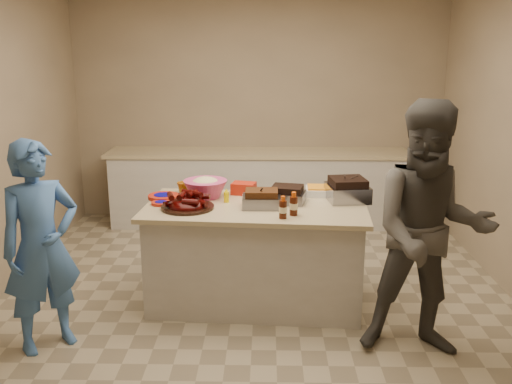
{
  "coord_description": "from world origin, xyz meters",
  "views": [
    {
      "loc": [
        0.11,
        -4.51,
        2.18
      ],
      "look_at": [
        0.02,
        0.06,
        0.96
      ],
      "focal_mm": 40.0,
      "sensor_mm": 36.0,
      "label": 1
    }
  ],
  "objects_px": {
    "rib_platter": "(188,208)",
    "guest_blue": "(51,344)",
    "island": "(256,301)",
    "mustard_bottle": "(226,202)",
    "roasting_pan": "(347,200)",
    "bbq_bottle_b": "(293,215)",
    "plastic_cup": "(183,193)",
    "bbq_bottle_a": "(283,218)",
    "coleslaw_bowl": "(206,197)",
    "guest_gray": "(420,350)"
  },
  "relations": [
    {
      "from": "island",
      "to": "mustard_bottle",
      "type": "distance_m",
      "value": 0.9
    },
    {
      "from": "island",
      "to": "guest_blue",
      "type": "relative_size",
      "value": 1.18
    },
    {
      "from": "guest_blue",
      "to": "roasting_pan",
      "type": "bearing_deg",
      "value": -18.81
    },
    {
      "from": "coleslaw_bowl",
      "to": "mustard_bottle",
      "type": "bearing_deg",
      "value": -38.3
    },
    {
      "from": "roasting_pan",
      "to": "bbq_bottle_b",
      "type": "bearing_deg",
      "value": -145.32
    },
    {
      "from": "bbq_bottle_b",
      "to": "guest_gray",
      "type": "bearing_deg",
      "value": -29.2
    },
    {
      "from": "roasting_pan",
      "to": "guest_gray",
      "type": "relative_size",
      "value": 0.18
    },
    {
      "from": "roasting_pan",
      "to": "guest_gray",
      "type": "xyz_separation_m",
      "value": [
        0.44,
        -0.95,
        -0.86
      ]
    },
    {
      "from": "rib_platter",
      "to": "bbq_bottle_b",
      "type": "relative_size",
      "value": 2.33
    },
    {
      "from": "bbq_bottle_b",
      "to": "guest_blue",
      "type": "relative_size",
      "value": 0.12
    },
    {
      "from": "roasting_pan",
      "to": "mustard_bottle",
      "type": "xyz_separation_m",
      "value": [
        -1.02,
        -0.08,
        0.0
      ]
    },
    {
      "from": "bbq_bottle_b",
      "to": "guest_blue",
      "type": "height_order",
      "value": "bbq_bottle_b"
    },
    {
      "from": "rib_platter",
      "to": "guest_blue",
      "type": "bearing_deg",
      "value": -145.29
    },
    {
      "from": "coleslaw_bowl",
      "to": "mustard_bottle",
      "type": "relative_size",
      "value": 3.19
    },
    {
      "from": "island",
      "to": "guest_blue",
      "type": "height_order",
      "value": "island"
    },
    {
      "from": "rib_platter",
      "to": "roasting_pan",
      "type": "bearing_deg",
      "value": 11.44
    },
    {
      "from": "bbq_bottle_a",
      "to": "mustard_bottle",
      "type": "distance_m",
      "value": 0.64
    },
    {
      "from": "coleslaw_bowl",
      "to": "plastic_cup",
      "type": "distance_m",
      "value": 0.26
    },
    {
      "from": "island",
      "to": "mustard_bottle",
      "type": "xyz_separation_m",
      "value": [
        -0.25,
        0.09,
        0.86
      ]
    },
    {
      "from": "roasting_pan",
      "to": "bbq_bottle_a",
      "type": "relative_size",
      "value": 1.9
    },
    {
      "from": "island",
      "to": "coleslaw_bowl",
      "type": "xyz_separation_m",
      "value": [
        -0.44,
        0.24,
        0.86
      ]
    },
    {
      "from": "bbq_bottle_a",
      "to": "plastic_cup",
      "type": "xyz_separation_m",
      "value": [
        -0.87,
        0.74,
        0.0
      ]
    },
    {
      "from": "guest_blue",
      "to": "coleslaw_bowl",
      "type": "bearing_deg",
      "value": 2.34
    },
    {
      "from": "guest_gray",
      "to": "mustard_bottle",
      "type": "bearing_deg",
      "value": 154.1
    },
    {
      "from": "bbq_bottle_b",
      "to": "guest_gray",
      "type": "relative_size",
      "value": 0.1
    },
    {
      "from": "bbq_bottle_a",
      "to": "mustard_bottle",
      "type": "bearing_deg",
      "value": 136.44
    },
    {
      "from": "rib_platter",
      "to": "mustard_bottle",
      "type": "xyz_separation_m",
      "value": [
        0.3,
        0.19,
        0.0
      ]
    },
    {
      "from": "bbq_bottle_a",
      "to": "plastic_cup",
      "type": "bearing_deg",
      "value": 139.83
    },
    {
      "from": "plastic_cup",
      "to": "bbq_bottle_a",
      "type": "bearing_deg",
      "value": -40.17
    },
    {
      "from": "bbq_bottle_a",
      "to": "rib_platter",
      "type": "bearing_deg",
      "value": 161.92
    },
    {
      "from": "roasting_pan",
      "to": "guest_blue",
      "type": "bearing_deg",
      "value": -165.69
    },
    {
      "from": "island",
      "to": "bbq_bottle_b",
      "type": "xyz_separation_m",
      "value": [
        0.3,
        -0.27,
        0.86
      ]
    },
    {
      "from": "plastic_cup",
      "to": "guest_gray",
      "type": "xyz_separation_m",
      "value": [
        1.87,
        -1.16,
        -0.86
      ]
    },
    {
      "from": "rib_platter",
      "to": "guest_gray",
      "type": "height_order",
      "value": "rib_platter"
    },
    {
      "from": "bbq_bottle_b",
      "to": "plastic_cup",
      "type": "bearing_deg",
      "value": 145.67
    },
    {
      "from": "bbq_bottle_a",
      "to": "plastic_cup",
      "type": "relative_size",
      "value": 1.65
    },
    {
      "from": "island",
      "to": "bbq_bottle_a",
      "type": "xyz_separation_m",
      "value": [
        0.21,
        -0.35,
        0.86
      ]
    },
    {
      "from": "rib_platter",
      "to": "plastic_cup",
      "type": "relative_size",
      "value": 4.08
    },
    {
      "from": "island",
      "to": "guest_blue",
      "type": "distance_m",
      "value": 1.69
    },
    {
      "from": "coleslaw_bowl",
      "to": "mustard_bottle",
      "type": "distance_m",
      "value": 0.24
    },
    {
      "from": "island",
      "to": "guest_gray",
      "type": "bearing_deg",
      "value": -28.6
    },
    {
      "from": "coleslaw_bowl",
      "to": "bbq_bottle_b",
      "type": "height_order",
      "value": "coleslaw_bowl"
    },
    {
      "from": "guest_gray",
      "to": "island",
      "type": "bearing_deg",
      "value": 152.01
    },
    {
      "from": "rib_platter",
      "to": "bbq_bottle_a",
      "type": "relative_size",
      "value": 2.47
    },
    {
      "from": "roasting_pan",
      "to": "plastic_cup",
      "type": "height_order",
      "value": "roasting_pan"
    },
    {
      "from": "coleslaw_bowl",
      "to": "guest_blue",
      "type": "distance_m",
      "value": 1.7
    },
    {
      "from": "bbq_bottle_a",
      "to": "guest_blue",
      "type": "xyz_separation_m",
      "value": [
        -1.72,
        -0.41,
        -0.86
      ]
    },
    {
      "from": "bbq_bottle_a",
      "to": "guest_gray",
      "type": "height_order",
      "value": "bbq_bottle_a"
    },
    {
      "from": "mustard_bottle",
      "to": "guest_gray",
      "type": "distance_m",
      "value": 1.91
    },
    {
      "from": "rib_platter",
      "to": "roasting_pan",
      "type": "height_order",
      "value": "rib_platter"
    }
  ]
}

